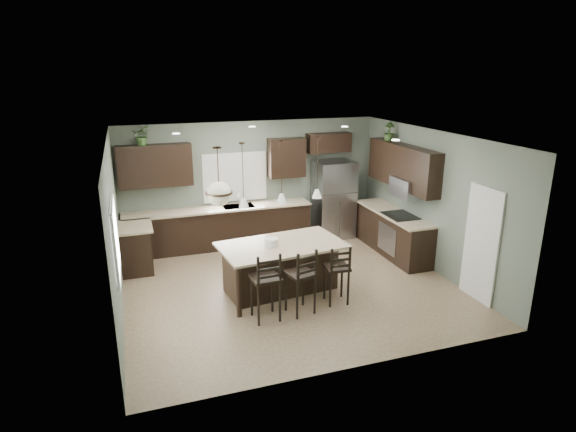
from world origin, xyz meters
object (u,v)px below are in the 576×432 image
at_px(kitchen_island, 282,268).
at_px(bar_stool_right, 337,274).
at_px(serving_dish, 271,242).
at_px(bar_stool_center, 300,281).
at_px(refrigerator, 334,199).
at_px(plant_back_left, 142,135).
at_px(bar_stool_left, 265,285).

relative_size(kitchen_island, bar_stool_right, 2.03).
bearing_deg(serving_dish, bar_stool_center, -73.81).
bearing_deg(refrigerator, bar_stool_right, -112.85).
xyz_separation_m(kitchen_island, bar_stool_center, (0.04, -0.86, 0.12)).
xyz_separation_m(refrigerator, plant_back_left, (-4.26, 0.23, 1.68)).
xyz_separation_m(serving_dish, plant_back_left, (-1.94, 2.76, 1.61)).
distance_m(refrigerator, kitchen_island, 3.31).
xyz_separation_m(serving_dish, bar_stool_right, (0.96, -0.69, -0.45)).
bearing_deg(plant_back_left, bar_stool_left, -66.40).
height_order(bar_stool_center, bar_stool_right, bar_stool_center).
height_order(refrigerator, kitchen_island, refrigerator).
height_order(bar_stool_left, bar_stool_right, bar_stool_left).
bearing_deg(refrigerator, plant_back_left, 176.91).
bearing_deg(bar_stool_left, bar_stool_right, 4.21).
bearing_deg(bar_stool_center, refrigerator, 44.64).
relative_size(bar_stool_right, plant_back_left, 2.64).
xyz_separation_m(bar_stool_left, plant_back_left, (-1.58, 3.61, 2.01)).
bearing_deg(refrigerator, serving_dish, -132.56).
bearing_deg(bar_stool_center, plant_back_left, 107.68).
relative_size(bar_stool_center, bar_stool_right, 1.07).
relative_size(bar_stool_left, bar_stool_right, 1.10).
distance_m(bar_stool_left, plant_back_left, 4.42).
height_order(refrigerator, serving_dish, refrigerator).
distance_m(serving_dish, bar_stool_right, 1.27).
bearing_deg(plant_back_left, serving_dish, -54.82).
bearing_deg(refrigerator, bar_stool_left, -128.44).
height_order(serving_dish, bar_stool_left, bar_stool_left).
height_order(bar_stool_center, plant_back_left, plant_back_left).
relative_size(serving_dish, bar_stool_right, 0.22).
bearing_deg(bar_stool_right, serving_dish, 149.31).
xyz_separation_m(kitchen_island, bar_stool_right, (0.77, -0.71, 0.08)).
xyz_separation_m(bar_stool_center, bar_stool_right, (0.72, 0.15, -0.04)).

